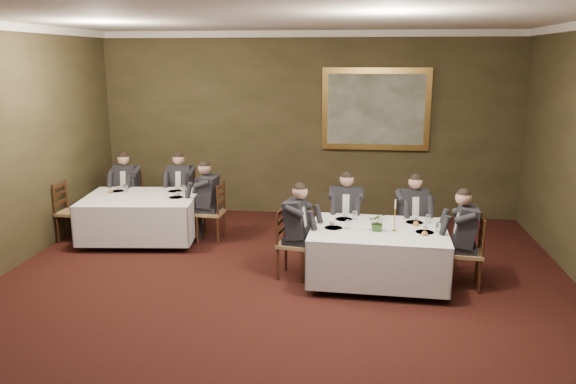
% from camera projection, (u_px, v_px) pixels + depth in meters
% --- Properties ---
extents(ground, '(10.00, 10.00, 0.00)m').
position_uv_depth(ground, '(266.00, 331.00, 6.35)').
color(ground, black).
rests_on(ground, ground).
extents(ceiling, '(8.00, 10.00, 0.10)m').
position_uv_depth(ceiling, '(263.00, 7.00, 5.53)').
color(ceiling, silver).
rests_on(ceiling, back_wall).
extents(back_wall, '(8.00, 0.10, 3.50)m').
position_uv_depth(back_wall, '(307.00, 125.00, 10.77)').
color(back_wall, '#312C18').
rests_on(back_wall, ground).
extents(crown_molding, '(8.00, 10.00, 0.12)m').
position_uv_depth(crown_molding, '(263.00, 14.00, 5.55)').
color(crown_molding, white).
rests_on(crown_molding, back_wall).
extents(table_main, '(1.89, 1.47, 0.67)m').
position_uv_depth(table_main, '(378.00, 251.00, 7.65)').
color(table_main, black).
rests_on(table_main, ground).
extents(table_second, '(2.00, 1.61, 0.67)m').
position_uv_depth(table_second, '(142.00, 215.00, 9.41)').
color(table_second, black).
rests_on(table_second, ground).
extents(chair_main_backleft, '(0.45, 0.43, 1.00)m').
position_uv_depth(chair_main_backleft, '(345.00, 239.00, 8.68)').
color(chair_main_backleft, olive).
rests_on(chair_main_backleft, ground).
extents(diner_main_backleft, '(0.43, 0.49, 1.35)m').
position_uv_depth(diner_main_backleft, '(346.00, 225.00, 8.61)').
color(diner_main_backleft, black).
rests_on(diner_main_backleft, chair_main_backleft).
extents(chair_main_backright, '(0.51, 0.50, 1.00)m').
position_uv_depth(chair_main_backright, '(411.00, 242.00, 8.52)').
color(chair_main_backright, olive).
rests_on(chair_main_backright, ground).
extents(diner_main_backright, '(0.48, 0.55, 1.35)m').
position_uv_depth(diner_main_backright, '(412.00, 228.00, 8.46)').
color(diner_main_backright, black).
rests_on(diner_main_backright, chair_main_backright).
extents(chair_main_endleft, '(0.49, 0.50, 1.00)m').
position_uv_depth(chair_main_endleft, '(293.00, 257.00, 7.87)').
color(chair_main_endleft, olive).
rests_on(chair_main_endleft, ground).
extents(diner_main_endleft, '(0.54, 0.47, 1.35)m').
position_uv_depth(diner_main_endleft, '(294.00, 242.00, 7.82)').
color(diner_main_endleft, black).
rests_on(diner_main_endleft, chair_main_endleft).
extents(chair_main_endright, '(0.46, 0.48, 1.00)m').
position_uv_depth(chair_main_endright, '(465.00, 267.00, 7.51)').
color(chair_main_endright, olive).
rests_on(chair_main_endright, ground).
extents(diner_main_endright, '(0.51, 0.45, 1.35)m').
position_uv_depth(diner_main_endright, '(466.00, 251.00, 7.46)').
color(diner_main_endright, black).
rests_on(diner_main_endright, chair_main_endright).
extents(chair_sec_backleft, '(0.46, 0.44, 1.00)m').
position_uv_depth(chair_sec_backleft, '(129.00, 209.00, 10.38)').
color(chair_sec_backleft, olive).
rests_on(chair_sec_backleft, ground).
extents(diner_sec_backleft, '(0.43, 0.50, 1.35)m').
position_uv_depth(diner_sec_backleft, '(128.00, 197.00, 10.32)').
color(diner_sec_backleft, black).
rests_on(diner_sec_backleft, chair_sec_backleft).
extents(chair_sec_backright, '(0.46, 0.44, 1.00)m').
position_uv_depth(chair_sec_backright, '(183.00, 209.00, 10.37)').
color(chair_sec_backright, olive).
rests_on(chair_sec_backright, ground).
extents(diner_sec_backright, '(0.44, 0.50, 1.35)m').
position_uv_depth(diner_sec_backright, '(182.00, 197.00, 10.31)').
color(diner_sec_backright, black).
rests_on(diner_sec_backright, chair_sec_backright).
extents(chair_sec_endright, '(0.44, 0.46, 1.00)m').
position_uv_depth(chair_sec_endright, '(212.00, 224.00, 9.44)').
color(chair_sec_endright, olive).
rests_on(chair_sec_endright, ground).
extents(diner_sec_endright, '(0.50, 0.43, 1.35)m').
position_uv_depth(diner_sec_endright, '(211.00, 211.00, 9.38)').
color(diner_sec_endright, black).
rests_on(diner_sec_endright, chair_sec_endright).
extents(chair_sec_endleft, '(0.43, 0.45, 1.00)m').
position_uv_depth(chair_sec_endleft, '(73.00, 224.00, 9.46)').
color(chair_sec_endleft, olive).
rests_on(chair_sec_endleft, ground).
extents(centerpiece, '(0.26, 0.23, 0.27)m').
position_uv_depth(centerpiece, '(378.00, 221.00, 7.45)').
color(centerpiece, '#2D5926').
rests_on(centerpiece, table_main).
extents(candlestick, '(0.06, 0.06, 0.45)m').
position_uv_depth(candlestick, '(395.00, 219.00, 7.45)').
color(candlestick, gold).
rests_on(candlestick, table_main).
extents(place_setting_table_main, '(0.33, 0.31, 0.14)m').
position_uv_depth(place_setting_table_main, '(348.00, 217.00, 8.04)').
color(place_setting_table_main, white).
rests_on(place_setting_table_main, table_main).
extents(place_setting_table_second, '(0.33, 0.31, 0.14)m').
position_uv_depth(place_setting_table_second, '(121.00, 189.00, 9.73)').
color(place_setting_table_second, white).
rests_on(place_setting_table_second, table_second).
extents(painting, '(2.01, 0.09, 1.52)m').
position_uv_depth(painting, '(376.00, 109.00, 10.47)').
color(painting, '#DDA650').
rests_on(painting, back_wall).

